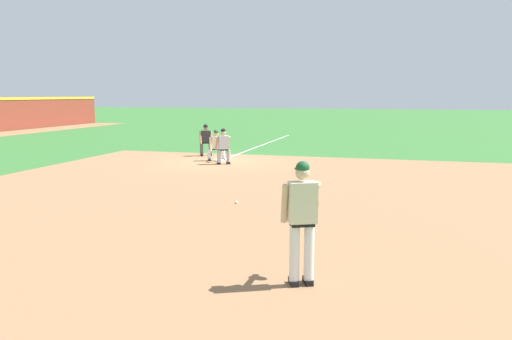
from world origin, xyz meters
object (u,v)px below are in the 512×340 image
(first_base_bag, at_px, (219,161))
(first_baseman, at_px, (217,144))
(baserunner, at_px, (223,145))
(umpire, at_px, (206,139))
(pitcher, at_px, (303,215))
(baseball, at_px, (237,202))

(first_base_bag, relative_size, first_baseman, 0.28)
(first_baseman, bearing_deg, baserunner, -145.86)
(umpire, bearing_deg, baserunner, -144.86)
(baserunner, bearing_deg, pitcher, -155.57)
(pitcher, relative_size, umpire, 1.27)
(pitcher, bearing_deg, first_baseman, 25.19)
(baseball, relative_size, pitcher, 0.04)
(first_base_bag, distance_m, baseball, 8.25)
(pitcher, bearing_deg, baseball, 27.73)
(baseball, bearing_deg, first_baseman, 23.49)
(baserunner, xyz_separation_m, umpire, (2.43, 1.71, 0.00))
(pitcher, xyz_separation_m, first_baseman, (12.82, 6.03, -0.33))
(first_base_bag, relative_size, pitcher, 0.20)
(baseball, height_order, umpire, umpire)
(umpire, bearing_deg, baseball, -154.32)
(first_baseman, xyz_separation_m, umpire, (1.51, 1.09, 0.06))
(baserunner, bearing_deg, umpire, 35.14)
(pitcher, bearing_deg, first_base_bag, 24.97)
(first_baseman, relative_size, umpire, 0.92)
(baseball, relative_size, first_baseman, 0.06)
(first_base_bag, bearing_deg, baserunner, -146.66)
(pitcher, relative_size, first_baseman, 1.39)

